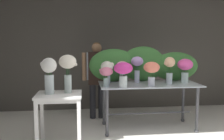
# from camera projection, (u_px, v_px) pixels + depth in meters

# --- Properties ---
(ground_plane) EXTENTS (7.32, 7.32, 0.00)m
(ground_plane) POSITION_uv_depth(u_px,v_px,m) (136.00, 131.00, 4.40)
(ground_plane) COLOR silver
(wall_back) EXTENTS (5.63, 0.12, 2.82)m
(wall_back) POSITION_uv_depth(u_px,v_px,m) (122.00, 48.00, 5.83)
(wall_back) COLOR #4C4742
(wall_back) RESTS_ON ground
(display_table_glass) EXTENTS (1.74, 0.81, 0.82)m
(display_table_glass) POSITION_uv_depth(u_px,v_px,m) (149.00, 91.00, 4.47)
(display_table_glass) COLOR silver
(display_table_glass) RESTS_ON ground
(side_table_white) EXTENTS (0.67, 0.57, 0.78)m
(side_table_white) POSITION_uv_depth(u_px,v_px,m) (59.00, 101.00, 3.77)
(side_table_white) COLOR white
(side_table_white) RESTS_ON ground
(florist) EXTENTS (0.59, 0.24, 1.53)m
(florist) POSITION_uv_depth(u_px,v_px,m) (97.00, 72.00, 5.06)
(florist) COLOR #232328
(florist) RESTS_ON ground
(foliage_backdrop) EXTENTS (2.06, 0.30, 0.64)m
(foliage_backdrop) POSITION_uv_depth(u_px,v_px,m) (142.00, 65.00, 4.70)
(foliage_backdrop) COLOR #387033
(foliage_backdrop) RESTS_ON display_table_glass
(vase_lilac_tulips) EXTENTS (0.22, 0.22, 0.47)m
(vase_lilac_tulips) POSITION_uv_depth(u_px,v_px,m) (137.00, 65.00, 4.52)
(vase_lilac_tulips) COLOR silver
(vase_lilac_tulips) RESTS_ON display_table_glass
(vase_coral_roses) EXTENTS (0.27, 0.27, 0.41)m
(vase_coral_roses) POSITION_uv_depth(u_px,v_px,m) (152.00, 70.00, 4.17)
(vase_coral_roses) COLOR silver
(vase_coral_roses) RESTS_ON display_table_glass
(vase_fuchsia_peonies) EXTENTS (0.27, 0.27, 0.43)m
(vase_fuchsia_peonies) POSITION_uv_depth(u_px,v_px,m) (185.00, 67.00, 4.49)
(vase_fuchsia_peonies) COLOR silver
(vase_fuchsia_peonies) RESTS_ON display_table_glass
(vase_rosy_snapdragons) EXTENTS (0.22, 0.22, 0.32)m
(vase_rosy_snapdragons) POSITION_uv_depth(u_px,v_px,m) (106.00, 74.00, 4.13)
(vase_rosy_snapdragons) COLOR silver
(vase_rosy_snapdragons) RESTS_ON display_table_glass
(vase_peach_freesia) EXTENTS (0.20, 0.18, 0.47)m
(vase_peach_freesia) POSITION_uv_depth(u_px,v_px,m) (169.00, 68.00, 4.36)
(vase_peach_freesia) COLOR silver
(vase_peach_freesia) RESTS_ON display_table_glass
(vase_ivory_anemones) EXTENTS (0.24, 0.21, 0.40)m
(vase_ivory_anemones) POSITION_uv_depth(u_px,v_px,m) (107.00, 70.00, 4.42)
(vase_ivory_anemones) COLOR silver
(vase_ivory_anemones) RESTS_ON display_table_glass
(vase_blush_lilies) EXTENTS (0.21, 0.21, 0.39)m
(vase_blush_lilies) POSITION_uv_depth(u_px,v_px,m) (122.00, 69.00, 4.49)
(vase_blush_lilies) COLOR silver
(vase_blush_lilies) RESTS_ON display_table_glass
(vase_magenta_carnations) EXTENTS (0.31, 0.30, 0.41)m
(vase_magenta_carnations) POSITION_uv_depth(u_px,v_px,m) (123.00, 71.00, 4.06)
(vase_magenta_carnations) COLOR silver
(vase_magenta_carnations) RESTS_ON display_table_glass
(vase_white_roses_tall) EXTENTS (0.24, 0.22, 0.54)m
(vase_white_roses_tall) POSITION_uv_depth(u_px,v_px,m) (49.00, 73.00, 3.71)
(vase_white_roses_tall) COLOR silver
(vase_white_roses_tall) RESTS_ON side_table_white
(vase_cream_lisianthus_tall) EXTENTS (0.27, 0.26, 0.58)m
(vase_cream_lisianthus_tall) POSITION_uv_depth(u_px,v_px,m) (68.00, 67.00, 3.79)
(vase_cream_lisianthus_tall) COLOR silver
(vase_cream_lisianthus_tall) RESTS_ON side_table_white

